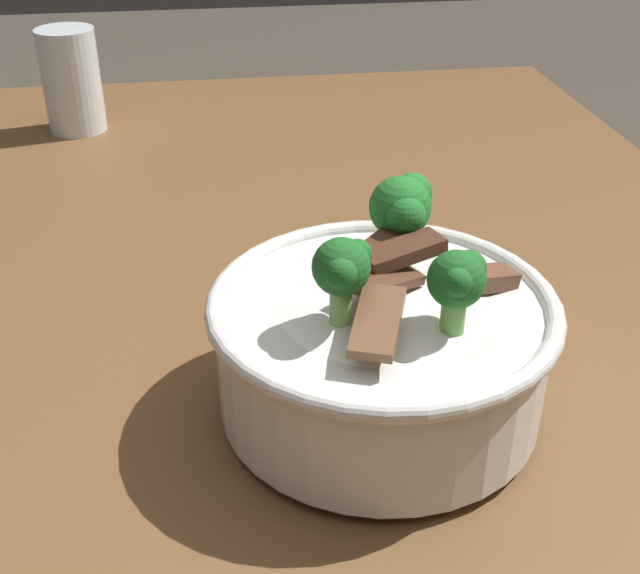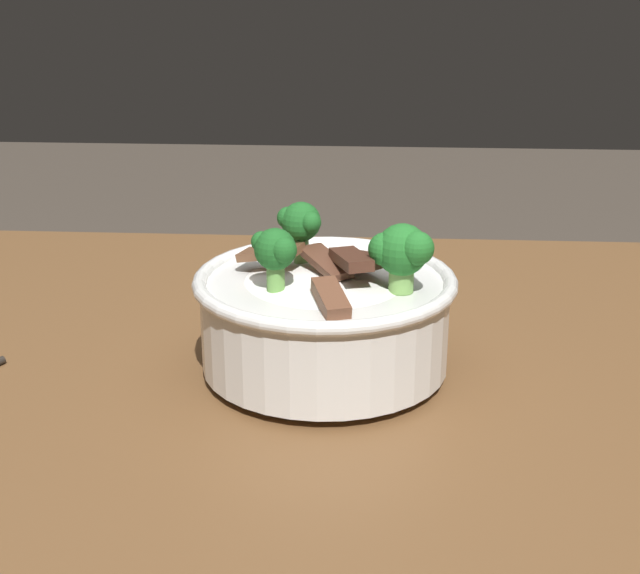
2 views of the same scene
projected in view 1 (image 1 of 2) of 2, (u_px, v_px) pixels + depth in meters
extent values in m
cube|color=brown|center=(368.00, 416.00, 0.58)|extent=(1.47, 0.79, 0.06)
cube|color=brown|center=(84.00, 365.00, 1.32)|extent=(0.06, 0.06, 0.75)
cube|color=brown|center=(472.00, 333.00, 1.39)|extent=(0.06, 0.06, 0.75)
cylinder|color=white|center=(379.00, 406.00, 0.54)|extent=(0.08, 0.08, 0.01)
cylinder|color=white|center=(381.00, 354.00, 0.52)|extent=(0.21, 0.21, 0.07)
torus|color=white|center=(384.00, 304.00, 0.50)|extent=(0.22, 0.22, 0.01)
ellipsoid|color=white|center=(383.00, 326.00, 0.51)|extent=(0.18, 0.18, 0.05)
cube|color=#4C2B1E|center=(403.00, 251.00, 0.51)|extent=(0.04, 0.06, 0.01)
cube|color=#563323|center=(383.00, 281.00, 0.49)|extent=(0.05, 0.06, 0.02)
cube|color=brown|center=(377.00, 322.00, 0.45)|extent=(0.06, 0.04, 0.02)
cube|color=brown|center=(480.00, 279.00, 0.51)|extent=(0.03, 0.05, 0.02)
cube|color=#4C2B1E|center=(373.00, 256.00, 0.52)|extent=(0.05, 0.05, 0.02)
cylinder|color=#7AB256|center=(341.00, 306.00, 0.47)|extent=(0.01, 0.01, 0.03)
sphere|color=#1E6023|center=(341.00, 267.00, 0.46)|extent=(0.03, 0.03, 0.03)
sphere|color=#1E6023|center=(341.00, 273.00, 0.45)|extent=(0.02, 0.02, 0.02)
sphere|color=#1E6023|center=(357.00, 254.00, 0.47)|extent=(0.02, 0.02, 0.02)
cylinder|color=#6BA84C|center=(453.00, 315.00, 0.47)|extent=(0.01, 0.01, 0.03)
sphere|color=#1E6023|center=(456.00, 279.00, 0.46)|extent=(0.03, 0.03, 0.03)
sphere|color=#1E6023|center=(457.00, 282.00, 0.44)|extent=(0.02, 0.02, 0.02)
sphere|color=#1E6023|center=(468.00, 268.00, 0.46)|extent=(0.02, 0.02, 0.02)
cylinder|color=#7AB256|center=(398.00, 240.00, 0.55)|extent=(0.02, 0.02, 0.02)
sphere|color=#237028|center=(400.00, 207.00, 0.54)|extent=(0.04, 0.04, 0.04)
sphere|color=#237028|center=(406.00, 215.00, 0.53)|extent=(0.03, 0.03, 0.03)
sphere|color=#237028|center=(412.00, 192.00, 0.55)|extent=(0.03, 0.03, 0.03)
cylinder|color=white|center=(79.00, 128.00, 1.00)|extent=(0.07, 0.07, 0.00)
cylinder|color=white|center=(72.00, 81.00, 0.97)|extent=(0.07, 0.07, 0.12)
cylinder|color=olive|center=(75.00, 100.00, 0.99)|extent=(0.06, 0.06, 0.07)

